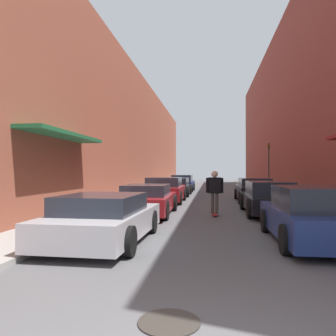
# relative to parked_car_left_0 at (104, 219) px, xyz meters

# --- Properties ---
(ground) EXTENTS (105.06, 105.06, 0.00)m
(ground) POSITION_rel_parked_car_left_0_xyz_m (2.44, 13.74, -0.56)
(ground) COLOR #515154
(curb_strip_left) EXTENTS (1.80, 47.75, 0.12)m
(curb_strip_left) POSITION_rel_parked_car_left_0_xyz_m (-1.90, 18.52, -0.50)
(curb_strip_left) COLOR gray
(curb_strip_left) RESTS_ON ground
(curb_strip_right) EXTENTS (1.80, 47.75, 0.12)m
(curb_strip_right) POSITION_rel_parked_car_left_0_xyz_m (6.77, 18.52, -0.50)
(curb_strip_right) COLOR gray
(curb_strip_right) RESTS_ON ground
(building_row_left) EXTENTS (4.90, 47.75, 9.18)m
(building_row_left) POSITION_rel_parked_car_left_0_xyz_m (-4.80, 18.51, 4.03)
(building_row_left) COLOR brown
(building_row_left) RESTS_ON ground
(building_row_right) EXTENTS (4.90, 47.75, 12.93)m
(building_row_right) POSITION_rel_parked_car_left_0_xyz_m (9.67, 18.51, 5.90)
(building_row_right) COLOR brown
(building_row_right) RESTS_ON ground
(parked_car_left_0) EXTENTS (2.04, 4.16, 1.15)m
(parked_car_left_0) POSITION_rel_parked_car_left_0_xyz_m (0.00, 0.00, 0.00)
(parked_car_left_0) COLOR #B7B7BC
(parked_car_left_0) RESTS_ON ground
(parked_car_left_1) EXTENTS (1.94, 4.43, 1.18)m
(parked_car_left_1) POSITION_rel_parked_car_left_0_xyz_m (0.10, 4.91, 0.02)
(parked_car_left_1) COLOR maroon
(parked_car_left_1) RESTS_ON ground
(parked_car_left_2) EXTENTS (2.08, 4.13, 1.35)m
(parked_car_left_2) POSITION_rel_parked_car_left_0_xyz_m (0.03, 9.99, 0.10)
(parked_car_left_2) COLOR maroon
(parked_car_left_2) RESTS_ON ground
(parked_car_left_3) EXTENTS (1.98, 4.56, 1.23)m
(parked_car_left_3) POSITION_rel_parked_car_left_0_xyz_m (0.12, 15.00, 0.03)
(parked_car_left_3) COLOR black
(parked_car_left_3) RESTS_ON ground
(parked_car_left_4) EXTENTS (1.96, 4.39, 1.37)m
(parked_car_left_4) POSITION_rel_parked_car_left_0_xyz_m (0.12, 20.15, 0.09)
(parked_car_left_4) COLOR navy
(parked_car_left_4) RESTS_ON ground
(parked_car_right_0) EXTENTS (1.85, 4.04, 1.33)m
(parked_car_right_0) POSITION_rel_parked_car_left_0_xyz_m (4.84, 0.54, 0.07)
(parked_car_right_0) COLOR navy
(parked_car_right_0) RESTS_ON ground
(parked_car_right_1) EXTENTS (1.89, 4.53, 1.29)m
(parked_car_right_1) POSITION_rel_parked_car_left_0_xyz_m (4.74, 5.72, 0.06)
(parked_car_right_1) COLOR black
(parked_car_right_1) RESTS_ON ground
(parked_car_right_2) EXTENTS (1.91, 4.73, 1.31)m
(parked_car_right_2) POSITION_rel_parked_car_left_0_xyz_m (4.88, 11.14, 0.07)
(parked_car_right_2) COLOR black
(parked_car_right_2) RESTS_ON ground
(skateboarder) EXTENTS (0.65, 0.78, 1.70)m
(skateboarder) POSITION_rel_parked_car_left_0_xyz_m (2.66, 4.98, 0.49)
(skateboarder) COLOR #B2231E
(skateboarder) RESTS_ON ground
(manhole_cover) EXTENTS (0.70, 0.70, 0.02)m
(manhole_cover) POSITION_rel_parked_car_left_0_xyz_m (2.06, -3.88, -0.55)
(manhole_cover) COLOR #332D28
(manhole_cover) RESTS_ON ground
(traffic_light) EXTENTS (0.16, 0.22, 3.84)m
(traffic_light) POSITION_rel_parked_car_left_0_xyz_m (7.19, 19.98, 1.91)
(traffic_light) COLOR #2D2D2D
(traffic_light) RESTS_ON curb_strip_right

